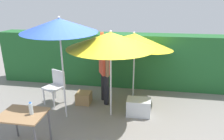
{
  "coord_description": "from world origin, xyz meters",
  "views": [
    {
      "loc": [
        0.74,
        -4.17,
        2.65
      ],
      "look_at": [
        0.0,
        0.3,
        1.1
      ],
      "focal_mm": 32.6,
      "sensor_mm": 36.0,
      "label": 1
    }
  ],
  "objects": [
    {
      "name": "umbrella_rainbow",
      "position": [
        0.0,
        0.12,
        1.84
      ],
      "size": [
        1.94,
        1.94,
        2.06
      ],
      "color": "silver",
      "rests_on": "ground_plane"
    },
    {
      "name": "umbrella_orange",
      "position": [
        -1.03,
        -0.14,
        2.17
      ],
      "size": [
        1.6,
        1.61,
        2.35
      ],
      "color": "silver",
      "rests_on": "ground_plane"
    },
    {
      "name": "chair_plastic",
      "position": [
        -1.57,
        0.53,
        0.51
      ],
      "size": [
        0.58,
        0.58,
        0.89
      ],
      "color": "silver",
      "rests_on": "ground_plane"
    },
    {
      "name": "hedge_row",
      "position": [
        0.0,
        2.11,
        0.84
      ],
      "size": [
        8.0,
        0.7,
        1.68
      ],
      "primitive_type": "cube",
      "color": "#23602D",
      "rests_on": "ground_plane"
    },
    {
      "name": "person_vendor",
      "position": [
        -0.27,
        0.78,
        0.93
      ],
      "size": [
        0.36,
        0.53,
        1.88
      ],
      "color": "black",
      "rests_on": "ground_plane"
    },
    {
      "name": "umbrella_yellow",
      "position": [
        0.45,
        1.17,
        1.66
      ],
      "size": [
        2.09,
        2.08,
        1.97
      ],
      "color": "silver",
      "rests_on": "ground_plane"
    },
    {
      "name": "bottle_water",
      "position": [
        -1.21,
        -1.25,
        0.83
      ],
      "size": [
        0.07,
        0.07,
        0.24
      ],
      "color": "silver",
      "rests_on": "folding_table"
    },
    {
      "name": "crate_cardboard",
      "position": [
        -0.83,
        0.61,
        0.15
      ],
      "size": [
        0.38,
        0.37,
        0.3
      ],
      "primitive_type": "cube",
      "color": "#9E7A4C",
      "rests_on": "ground_plane"
    },
    {
      "name": "ground_plane",
      "position": [
        0.0,
        0.0,
        0.0
      ],
      "size": [
        24.0,
        24.0,
        0.0
      ],
      "primitive_type": "plane",
      "color": "gray"
    },
    {
      "name": "cooler_box",
      "position": [
        0.66,
        0.24,
        0.21
      ],
      "size": [
        0.57,
        0.37,
        0.41
      ],
      "primitive_type": "cube",
      "color": "silver",
      "rests_on": "ground_plane"
    },
    {
      "name": "folding_table",
      "position": [
        -1.38,
        -1.27,
        0.63
      ],
      "size": [
        0.8,
        0.6,
        0.72
      ],
      "color": "#4C4C51",
      "rests_on": "ground_plane"
    }
  ]
}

